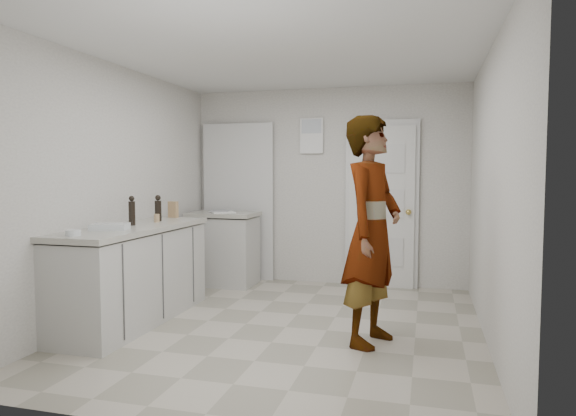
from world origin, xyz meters
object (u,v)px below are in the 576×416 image
(oil_cruet_b, at_px, (132,211))
(egg_bowl, at_px, (73,233))
(cake_mix_box, at_px, (173,209))
(baking_dish, at_px, (110,227))
(person, at_px, (372,230))
(spice_jar, at_px, (157,218))
(oil_cruet_a, at_px, (158,209))

(oil_cruet_b, distance_m, egg_bowl, 0.85)
(cake_mix_box, relative_size, oil_cruet_b, 0.64)
(cake_mix_box, height_order, baking_dish, cake_mix_box)
(person, height_order, spice_jar, person)
(cake_mix_box, distance_m, oil_cruet_a, 0.42)
(person, bearing_deg, oil_cruet_a, 94.40)
(egg_bowl, bearing_deg, oil_cruet_a, 88.44)
(baking_dish, bearing_deg, person, 8.14)
(person, xyz_separation_m, baking_dish, (-2.27, -0.32, -0.00))
(person, xyz_separation_m, spice_jar, (-2.22, 0.40, 0.02))
(oil_cruet_b, xyz_separation_m, baking_dish, (0.02, -0.39, -0.11))
(person, distance_m, oil_cruet_b, 2.30)
(oil_cruet_b, xyz_separation_m, egg_bowl, (-0.00, -0.85, -0.11))
(oil_cruet_a, bearing_deg, oil_cruet_b, -93.96)
(baking_dish, bearing_deg, cake_mix_box, 91.87)
(oil_cruet_a, relative_size, oil_cruet_b, 0.96)
(spice_jar, xyz_separation_m, oil_cruet_b, (-0.08, -0.33, 0.09))
(spice_jar, bearing_deg, person, -10.18)
(spice_jar, relative_size, egg_bowl, 0.69)
(spice_jar, height_order, baking_dish, spice_jar)
(cake_mix_box, height_order, oil_cruet_a, oil_cruet_a)
(oil_cruet_a, bearing_deg, spice_jar, -67.42)
(cake_mix_box, distance_m, baking_dish, 1.26)
(spice_jar, height_order, oil_cruet_a, oil_cruet_a)
(oil_cruet_a, xyz_separation_m, egg_bowl, (-0.04, -1.29, -0.11))
(person, bearing_deg, egg_bowl, 125.80)
(cake_mix_box, bearing_deg, oil_cruet_a, -73.32)
(spice_jar, bearing_deg, baking_dish, -94.22)
(person, distance_m, spice_jar, 2.25)
(spice_jar, height_order, egg_bowl, spice_jar)
(person, height_order, cake_mix_box, person)
(person, bearing_deg, spice_jar, 96.95)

